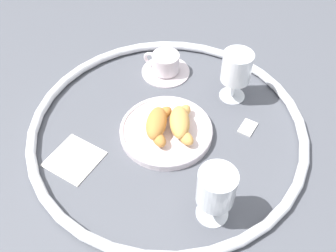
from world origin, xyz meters
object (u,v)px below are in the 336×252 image
Objects in this scene: pastry_plate at (168,131)px; folded_napkin at (74,159)px; juice_glass_right at (237,68)px; croissant_large at (158,124)px; coffee_cup_near at (165,65)px; juice_glass_left at (216,190)px; sugar_packet at (248,127)px; croissant_small at (181,123)px.

folded_napkin is at bearing -51.30° from pastry_plate.
juice_glass_right reaches higher than folded_napkin.
coffee_cup_near is (-0.23, -0.06, -0.01)m from croissant_large.
juice_glass_right is (-0.36, -0.04, 0.00)m from juice_glass_left.
coffee_cup_near is at bearing -99.28° from juice_glass_right.
juice_glass_left reaches higher than pastry_plate.
croissant_large is 0.96× the size of juice_glass_left.
croissant_large is at bearing 15.03° from coffee_cup_near.
sugar_packet is at bearing 32.38° from juice_glass_right.
sugar_packet is (-0.09, 0.20, -0.04)m from croissant_large.
juice_glass_left is 0.36m from juice_glass_right.
pastry_plate is 1.67× the size of coffee_cup_near.
coffee_cup_near is at bearing -148.34° from juice_glass_left.
folded_napkin is (0.14, -0.18, -0.01)m from pastry_plate.
croissant_large is 0.25m from juice_glass_left.
juice_glass_right is at bearing 152.37° from croissant_small.
coffee_cup_near is at bearing -104.40° from sugar_packet.
coffee_cup_near is 0.30m from sugar_packet.
croissant_large is (0.01, -0.02, 0.03)m from pastry_plate.
croissant_small reaches higher than sugar_packet.
croissant_large is 0.23m from coffee_cup_near.
croissant_large is at bearing -132.46° from juice_glass_left.
coffee_cup_near is (-0.20, -0.11, -0.01)m from croissant_small.
croissant_large is 0.21m from folded_napkin.
coffee_cup_near is at bearing 164.87° from folded_napkin.
juice_glass_right is at bearing 147.12° from pastry_plate.
juice_glass_left is at bearing 84.92° from folded_napkin.
coffee_cup_near is 0.46m from juice_glass_left.
juice_glass_right is at bearing 137.63° from folded_napkin.
juice_glass_left reaches higher than folded_napkin.
croissant_large is 0.23m from sugar_packet.
croissant_large is at bearing -53.20° from sugar_packet.
pastry_plate is 0.25m from juice_glass_left.
sugar_packet is at bearing 174.81° from juice_glass_left.
croissant_small is 1.16× the size of folded_napkin.
pastry_plate reaches higher than sugar_packet.
coffee_cup_near is 2.72× the size of sugar_packet.
pastry_plate is at bearing -68.10° from croissant_small.
pastry_plate is at bearing -32.88° from juice_glass_right.
coffee_cup_near is 0.22m from juice_glass_right.
sugar_packet is (-0.07, 0.15, -0.04)m from croissant_small.
juice_glass_left is (0.16, 0.18, 0.05)m from croissant_large.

